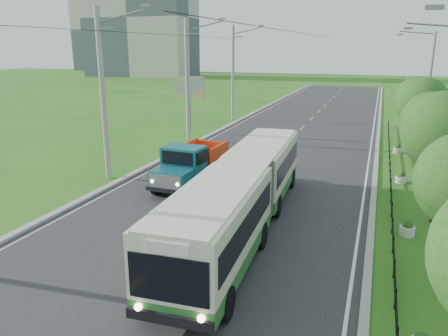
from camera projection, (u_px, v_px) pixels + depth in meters
The scene contains 24 objects.
ground at pixel (162, 267), 16.00m from camera, with size 240.00×240.00×0.00m, color #286317.
road at pixel (280, 150), 34.15m from camera, with size 14.00×120.00×0.02m, color #28282B.
curb_left at pixel (196, 142), 36.46m from camera, with size 0.40×120.00×0.15m, color #9E9E99.
curb_right at pixel (377, 157), 31.83m from camera, with size 0.30×120.00×0.10m, color #9E9E99.
edge_line_left at pixel (202, 143), 36.30m from camera, with size 0.12×120.00×0.00m, color silver.
edge_line_right at pixel (369, 156), 32.00m from camera, with size 0.12×120.00×0.00m, color silver.
centre_dash at pixel (162, 266), 16.00m from camera, with size 0.12×2.20×0.00m, color yellow.
railing_right at pixel (390, 177), 26.04m from camera, with size 0.04×40.00×0.60m, color black.
pole_near at pixel (103, 94), 25.47m from camera, with size 3.51×0.32×10.00m.
pole_mid at pixel (188, 80), 36.36m from camera, with size 3.51×0.32×10.00m.
pole_far at pixel (233, 72), 47.25m from camera, with size 3.51×0.32×10.00m.
tree_third at pixel (445, 136), 19.13m from camera, with size 3.60×3.62×6.00m.
tree_fourth at pixel (431, 124), 24.69m from camera, with size 3.24×3.31×5.40m.
tree_fifth at pixel (423, 106), 30.06m from camera, with size 3.48×3.52×5.80m.
tree_back at pixel (417, 99), 35.56m from camera, with size 3.30×3.36×5.50m.
streetlight_far at pixel (428, 82), 36.66m from camera, with size 3.02×0.20×9.07m.
planter_near at pixel (407, 229), 18.59m from camera, with size 0.64×0.64×0.67m.
planter_mid at pixel (401, 178), 25.85m from camera, with size 0.64×0.64×0.67m.
planter_far at pixel (397, 149), 33.11m from camera, with size 0.64×0.64×0.67m.
billboard_left at pixel (189, 91), 39.81m from camera, with size 3.00×0.20×5.20m.
apartment_near at pixel (140, 18), 115.96m from camera, with size 28.00×14.00×30.00m, color #B7B2A3.
apartment_far at pixel (113, 31), 147.26m from camera, with size 24.00×14.00×26.00m, color #B7B2A3.
bus at pixel (243, 191), 18.70m from camera, with size 3.32×15.88×3.04m.
dump_truck at pixel (191, 162), 24.90m from camera, with size 2.61×6.08×2.51m.
Camera 1 is at (7.01, -12.84, 7.79)m, focal length 35.00 mm.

